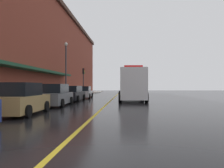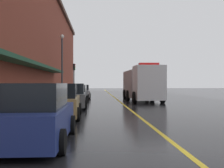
% 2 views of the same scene
% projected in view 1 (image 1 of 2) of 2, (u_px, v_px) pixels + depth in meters
% --- Properties ---
extents(ground_plane, '(112.00, 112.00, 0.00)m').
position_uv_depth(ground_plane, '(114.00, 98.00, 29.99)').
color(ground_plane, black).
extents(sidewalk_left, '(2.40, 70.00, 0.15)m').
position_uv_depth(sidewalk_left, '(67.00, 97.00, 30.38)').
color(sidewalk_left, '#ADA8A0').
rests_on(sidewalk_left, ground).
extents(lane_center_stripe, '(0.16, 70.00, 0.01)m').
position_uv_depth(lane_center_stripe, '(114.00, 98.00, 29.99)').
color(lane_center_stripe, gold).
rests_on(lane_center_stripe, ground).
extents(brick_building_left, '(13.47, 64.00, 13.33)m').
position_uv_depth(brick_building_left, '(11.00, 47.00, 29.90)').
color(brick_building_left, brown).
rests_on(brick_building_left, ground).
extents(parked_car_1, '(2.12, 4.45, 1.73)m').
position_uv_depth(parked_car_1, '(21.00, 100.00, 12.28)').
color(parked_car_1, '#A5844C').
rests_on(parked_car_1, ground).
extents(parked_car_2, '(2.14, 4.92, 1.71)m').
position_uv_depth(parked_car_2, '(55.00, 96.00, 17.71)').
color(parked_car_2, '#595B60').
rests_on(parked_car_2, ground).
extents(parked_car_3, '(2.05, 4.78, 1.58)m').
position_uv_depth(parked_car_3, '(72.00, 94.00, 23.65)').
color(parked_car_3, black).
rests_on(parked_car_3, ground).
extents(parked_car_4, '(2.27, 4.65, 1.54)m').
position_uv_depth(parked_car_4, '(83.00, 92.00, 29.65)').
color(parked_car_4, silver).
rests_on(parked_car_4, ground).
extents(box_truck, '(2.94, 9.17, 3.47)m').
position_uv_depth(box_truck, '(132.00, 85.00, 24.38)').
color(box_truck, silver).
rests_on(box_truck, ground).
extents(parking_meter_0, '(0.14, 0.18, 1.33)m').
position_uv_depth(parking_meter_0, '(75.00, 90.00, 30.85)').
color(parking_meter_0, '#4C4C51').
rests_on(parking_meter_0, sidewalk_left).
extents(street_lamp_left, '(0.44, 0.44, 6.94)m').
position_uv_depth(street_lamp_left, '(66.00, 64.00, 28.68)').
color(street_lamp_left, '#33383D').
rests_on(street_lamp_left, sidewalk_left).
extents(traffic_light_near, '(0.38, 0.36, 4.30)m').
position_uv_depth(traffic_light_near, '(83.00, 76.00, 36.91)').
color(traffic_light_near, '#232326').
rests_on(traffic_light_near, sidewalk_left).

